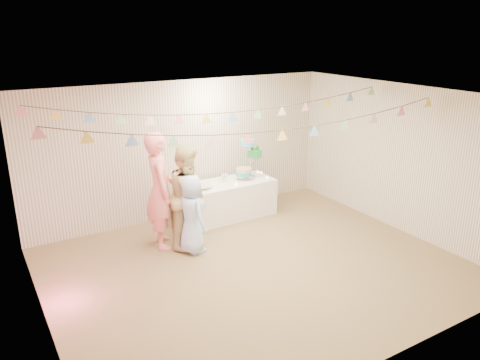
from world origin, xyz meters
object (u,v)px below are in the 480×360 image
cake_stand (249,155)px  person_adult_a (160,190)px  table (226,200)px  person_child (192,214)px  person_adult_b (189,196)px

cake_stand → person_adult_a: (-2.06, -0.56, -0.17)m
table → person_child: (-1.18, -0.98, 0.30)m
cake_stand → person_child: (-1.73, -1.03, -0.50)m
table → cake_stand: size_ratio=2.35×
table → person_child: 1.56m
table → person_adult_a: size_ratio=0.96×
table → person_adult_a: (-1.51, -0.51, 0.63)m
person_adult_a → person_child: 0.66m
table → cake_stand: cake_stand is taller
person_adult_a → person_child: (0.34, -0.47, -0.33)m
cake_stand → person_adult_b: person_adult_b is taller
table → person_adult_b: 1.41m
person_adult_b → person_child: 0.34m
person_adult_b → table: bearing=-15.7°
person_child → cake_stand: bearing=-63.1°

